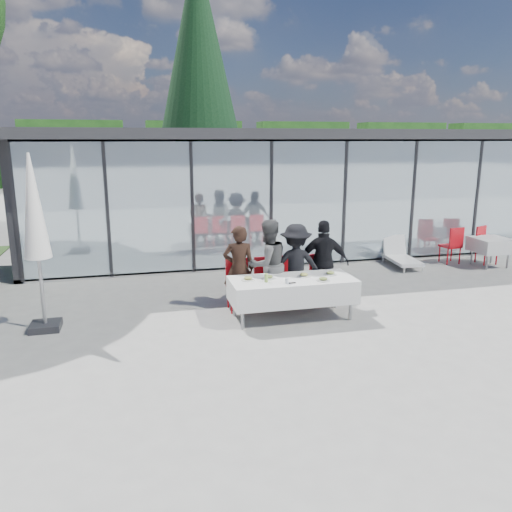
{
  "coord_description": "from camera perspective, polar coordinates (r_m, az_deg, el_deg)",
  "views": [
    {
      "loc": [
        -2.23,
        -7.81,
        3.22
      ],
      "look_at": [
        -0.04,
        1.2,
        1.03
      ],
      "focal_mm": 35.0,
      "sensor_mm": 36.0,
      "label": 1
    }
  ],
  "objects": [
    {
      "name": "ground",
      "position": [
        8.73,
        2.14,
        -8.34
      ],
      "size": [
        90.0,
        90.0,
        0.0
      ],
      "primitive_type": "plane",
      "color": "gray",
      "rests_on": "ground"
    },
    {
      "name": "diner_chair_b",
      "position": [
        9.71,
        1.2,
        -2.74
      ],
      "size": [
        0.44,
        0.44,
        0.97
      ],
      "color": "red",
      "rests_on": "ground"
    },
    {
      "name": "folded_eyeglasses",
      "position": [
        8.75,
        4.11,
        -3.09
      ],
      "size": [
        0.14,
        0.03,
        0.01
      ],
      "primitive_type": "cube",
      "color": "black",
      "rests_on": "dining_table"
    },
    {
      "name": "treeline",
      "position": [
        35.82,
        -13.57,
        11.29
      ],
      "size": [
        62.5,
        2.0,
        4.4
      ],
      "color": "#163E13",
      "rests_on": "ground"
    },
    {
      "name": "diner_chair_d",
      "position": [
        10.05,
        7.5,
        -2.29
      ],
      "size": [
        0.44,
        0.44,
        0.97
      ],
      "color": "red",
      "rests_on": "ground"
    },
    {
      "name": "plate_a",
      "position": [
        8.91,
        -0.93,
        -2.62
      ],
      "size": [
        0.24,
        0.24,
        0.07
      ],
      "color": "silver",
      "rests_on": "dining_table"
    },
    {
      "name": "diner_chair_a",
      "position": [
        9.59,
        -2.07,
        -2.96
      ],
      "size": [
        0.44,
        0.44,
        0.97
      ],
      "color": "red",
      "rests_on": "ground"
    },
    {
      "name": "diner_a",
      "position": [
        9.43,
        -1.97,
        -1.44
      ],
      "size": [
        0.67,
        0.67,
        1.65
      ],
      "primitive_type": "imported",
      "rotation": [
        0.0,
        0.0,
        3.01
      ],
      "color": "black",
      "rests_on": "ground"
    },
    {
      "name": "plate_b",
      "position": [
        9.01,
        1.45,
        -2.44
      ],
      "size": [
        0.24,
        0.24,
        0.07
      ],
      "color": "silver",
      "rests_on": "dining_table"
    },
    {
      "name": "diner_c",
      "position": [
        9.71,
        4.54,
        -1.08
      ],
      "size": [
        1.24,
        1.24,
        1.63
      ],
      "primitive_type": "imported",
      "rotation": [
        0.0,
        0.0,
        2.94
      ],
      "color": "black",
      "rests_on": "ground"
    },
    {
      "name": "spare_chair_b",
      "position": [
        14.03,
        21.59,
        1.33
      ],
      "size": [
        0.49,
        0.49,
        0.97
      ],
      "color": "red",
      "rests_on": "ground"
    },
    {
      "name": "market_umbrella",
      "position": [
        8.96,
        -23.98,
        4.01
      ],
      "size": [
        0.5,
        0.5,
        3.0
      ],
      "color": "black",
      "rests_on": "ground"
    },
    {
      "name": "diner_b",
      "position": [
        9.54,
        1.35,
        -0.97
      ],
      "size": [
        1.08,
        1.08,
        1.74
      ],
      "primitive_type": "imported",
      "rotation": [
        0.0,
        0.0,
        3.48
      ],
      "color": "#535353",
      "rests_on": "ground"
    },
    {
      "name": "juice_bottle",
      "position": [
        8.78,
        1.17,
        -2.53
      ],
      "size": [
        0.06,
        0.06,
        0.15
      ],
      "primitive_type": "cylinder",
      "color": "#8EB34A",
      "rests_on": "dining_table"
    },
    {
      "name": "dining_table",
      "position": [
        9.1,
        4.16,
        -3.88
      ],
      "size": [
        2.26,
        0.96,
        0.75
      ],
      "color": "silver",
      "rests_on": "ground"
    },
    {
      "name": "drinking_glasses",
      "position": [
        8.71,
        3.55,
        -2.86
      ],
      "size": [
        0.07,
        0.07,
        0.1
      ],
      "color": "silver",
      "rests_on": "dining_table"
    },
    {
      "name": "spare_chair_a",
      "position": [
        14.43,
        24.61,
        1.36
      ],
      "size": [
        0.58,
        0.58,
        0.97
      ],
      "color": "red",
      "rests_on": "ground"
    },
    {
      "name": "spare_table_right",
      "position": [
        14.12,
        25.24,
        1.13
      ],
      "size": [
        0.86,
        0.86,
        0.74
      ],
      "color": "silver",
      "rests_on": "ground"
    },
    {
      "name": "pavilion",
      "position": [
        16.56,
        1.19,
        9.57
      ],
      "size": [
        14.8,
        8.8,
        3.44
      ],
      "color": "gray",
      "rests_on": "ground"
    },
    {
      "name": "diner_chair_c",
      "position": [
        9.86,
        4.35,
        -2.52
      ],
      "size": [
        0.44,
        0.44,
        0.97
      ],
      "color": "red",
      "rests_on": "ground"
    },
    {
      "name": "plate_d",
      "position": [
        9.36,
        8.51,
        -1.97
      ],
      "size": [
        0.24,
        0.24,
        0.07
      ],
      "color": "silver",
      "rests_on": "dining_table"
    },
    {
      "name": "lounger",
      "position": [
        13.48,
        16.12,
        0.07
      ],
      "size": [
        0.72,
        1.38,
        0.72
      ],
      "color": "white",
      "rests_on": "ground"
    },
    {
      "name": "plate_c",
      "position": [
        9.18,
        5.49,
        -2.19
      ],
      "size": [
        0.24,
        0.24,
        0.07
      ],
      "color": "silver",
      "rests_on": "dining_table"
    },
    {
      "name": "conifer_tree",
      "position": [
        21.17,
        -6.57,
        20.71
      ],
      "size": [
        4.0,
        4.0,
        10.5
      ],
      "color": "#382316",
      "rests_on": "ground"
    },
    {
      "name": "plate_extra",
      "position": [
        8.95,
        7.69,
        -2.67
      ],
      "size": [
        0.24,
        0.24,
        0.07
      ],
      "color": "silver",
      "rests_on": "dining_table"
    },
    {
      "name": "diner_d",
      "position": [
        9.9,
        7.74,
        -0.75
      ],
      "size": [
        1.24,
        1.24,
        1.68
      ],
      "primitive_type": "imported",
      "rotation": [
        0.0,
        0.0,
        2.83
      ],
      "color": "black",
      "rests_on": "ground"
    }
  ]
}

